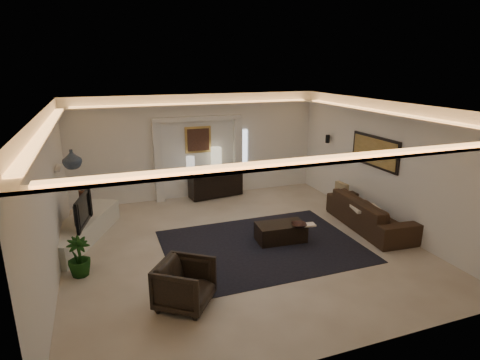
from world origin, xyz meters
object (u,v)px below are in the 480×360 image
object	(u,v)px
coffee_table	(281,232)
armchair	(185,284)
sofa	(370,213)
console	(216,183)

from	to	relation	value
coffee_table	armchair	size ratio (longest dim) A/B	1.26
sofa	console	bearing A→B (deg)	43.14
console	armchair	distance (m)	5.36
console	coffee_table	size ratio (longest dim) A/B	1.47
console	sofa	size ratio (longest dim) A/B	0.62
console	coffee_table	xyz separation A→B (m)	(0.46, -3.35, -0.20)
coffee_table	armchair	distance (m)	2.94
coffee_table	armchair	xyz separation A→B (m)	(-2.45, -1.63, 0.17)
console	sofa	distance (m)	4.35
console	sofa	world-z (taller)	console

